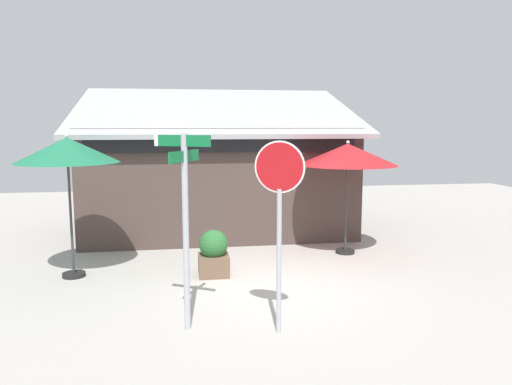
# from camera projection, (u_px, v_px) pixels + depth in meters

# --- Properties ---
(ground_plane) EXTENTS (28.00, 28.00, 0.10)m
(ground_plane) POSITION_uv_depth(u_px,v_px,m) (277.00, 288.00, 9.15)
(ground_plane) COLOR #ADA8A0
(cafe_building) EXTENTS (7.52, 4.55, 4.09)m
(cafe_building) POSITION_uv_depth(u_px,v_px,m) (218.00, 176.00, 13.70)
(cafe_building) COLOR #473833
(cafe_building) RESTS_ON ground
(street_sign_post) EXTENTS (0.79, 0.73, 2.87)m
(street_sign_post) POSITION_uv_depth(u_px,v_px,m) (185.00, 212.00, 6.96)
(street_sign_post) COLOR #A8AAB2
(street_sign_post) RESTS_ON ground
(stop_sign) EXTENTS (0.65, 0.36, 2.78)m
(stop_sign) POSITION_uv_depth(u_px,v_px,m) (279.00, 202.00, 6.81)
(stop_sign) COLOR #A8AAB2
(stop_sign) RESTS_ON ground
(patio_umbrella_forest_green_left) EXTENTS (1.96, 1.96, 2.82)m
(patio_umbrella_forest_green_left) POSITION_uv_depth(u_px,v_px,m) (67.00, 151.00, 9.32)
(patio_umbrella_forest_green_left) COLOR black
(patio_umbrella_forest_green_left) RESTS_ON ground
(patio_umbrella_crimson_center) EXTENTS (2.27, 2.27, 2.63)m
(patio_umbrella_crimson_center) POSITION_uv_depth(u_px,v_px,m) (348.00, 155.00, 11.11)
(patio_umbrella_crimson_center) COLOR black
(patio_umbrella_crimson_center) RESTS_ON ground
(sidewalk_planter) EXTENTS (0.60, 0.60, 0.92)m
(sidewalk_planter) POSITION_uv_depth(u_px,v_px,m) (214.00, 253.00, 9.70)
(sidewalk_planter) COLOR brown
(sidewalk_planter) RESTS_ON ground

